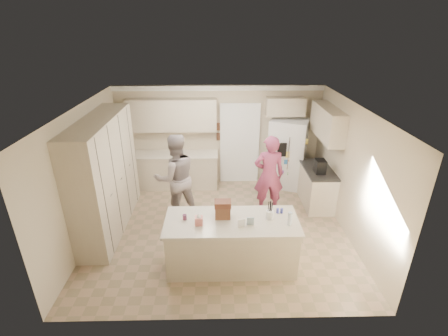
{
  "coord_description": "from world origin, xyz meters",
  "views": [
    {
      "loc": [
        -0.03,
        -5.74,
        4.0
      ],
      "look_at": [
        0.1,
        0.35,
        1.25
      ],
      "focal_mm": 26.0,
      "sensor_mm": 36.0,
      "label": 1
    }
  ],
  "objects_px": {
    "refrigerator": "(287,154)",
    "utensil_crock": "(270,215)",
    "tissue_box": "(199,221)",
    "island_base": "(231,244)",
    "teen_girl": "(269,175)",
    "teen_boy": "(176,177)",
    "coffee_maker": "(320,166)",
    "dollhouse_body": "(223,212)"
  },
  "relations": [
    {
      "from": "refrigerator",
      "to": "teen_boy",
      "type": "relative_size",
      "value": 0.93
    },
    {
      "from": "island_base",
      "to": "teen_boy",
      "type": "bearing_deg",
      "value": 124.97
    },
    {
      "from": "refrigerator",
      "to": "teen_boy",
      "type": "height_order",
      "value": "teen_boy"
    },
    {
      "from": "coffee_maker",
      "to": "teen_boy",
      "type": "xyz_separation_m",
      "value": [
        -3.18,
        -0.29,
        -0.1
      ]
    },
    {
      "from": "refrigerator",
      "to": "island_base",
      "type": "distance_m",
      "value": 3.5
    },
    {
      "from": "tissue_box",
      "to": "teen_boy",
      "type": "xyz_separation_m",
      "value": [
        -0.58,
        1.71,
        -0.03
      ]
    },
    {
      "from": "coffee_maker",
      "to": "tissue_box",
      "type": "distance_m",
      "value": 3.28
    },
    {
      "from": "island_base",
      "to": "dollhouse_body",
      "type": "distance_m",
      "value": 0.62
    },
    {
      "from": "tissue_box",
      "to": "refrigerator",
      "type": "bearing_deg",
      "value": 56.5
    },
    {
      "from": "dollhouse_body",
      "to": "teen_girl",
      "type": "xyz_separation_m",
      "value": [
        1.05,
        1.68,
        -0.12
      ]
    },
    {
      "from": "dollhouse_body",
      "to": "teen_girl",
      "type": "bearing_deg",
      "value": 58.08
    },
    {
      "from": "refrigerator",
      "to": "teen_girl",
      "type": "relative_size",
      "value": 0.98
    },
    {
      "from": "island_base",
      "to": "teen_girl",
      "type": "bearing_deg",
      "value": 63.26
    },
    {
      "from": "island_base",
      "to": "teen_boy",
      "type": "xyz_separation_m",
      "value": [
        -1.13,
        1.61,
        0.53
      ]
    },
    {
      "from": "island_base",
      "to": "dollhouse_body",
      "type": "bearing_deg",
      "value": 146.31
    },
    {
      "from": "refrigerator",
      "to": "coffee_maker",
      "type": "height_order",
      "value": "refrigerator"
    },
    {
      "from": "island_base",
      "to": "utensil_crock",
      "type": "height_order",
      "value": "utensil_crock"
    },
    {
      "from": "refrigerator",
      "to": "coffee_maker",
      "type": "xyz_separation_m",
      "value": [
        0.49,
        -1.19,
        0.17
      ]
    },
    {
      "from": "refrigerator",
      "to": "teen_girl",
      "type": "distance_m",
      "value": 1.47
    },
    {
      "from": "coffee_maker",
      "to": "utensil_crock",
      "type": "distance_m",
      "value": 2.32
    },
    {
      "from": "coffee_maker",
      "to": "tissue_box",
      "type": "relative_size",
      "value": 2.14
    },
    {
      "from": "island_base",
      "to": "teen_girl",
      "type": "xyz_separation_m",
      "value": [
        0.9,
        1.78,
        0.48
      ]
    },
    {
      "from": "refrigerator",
      "to": "island_base",
      "type": "relative_size",
      "value": 0.82
    },
    {
      "from": "utensil_crock",
      "to": "tissue_box",
      "type": "relative_size",
      "value": 1.07
    },
    {
      "from": "utensil_crock",
      "to": "dollhouse_body",
      "type": "bearing_deg",
      "value": 176.42
    },
    {
      "from": "utensil_crock",
      "to": "tissue_box",
      "type": "distance_m",
      "value": 1.21
    },
    {
      "from": "tissue_box",
      "to": "teen_boy",
      "type": "height_order",
      "value": "teen_boy"
    },
    {
      "from": "coffee_maker",
      "to": "teen_girl",
      "type": "bearing_deg",
      "value": -174.15
    },
    {
      "from": "refrigerator",
      "to": "tissue_box",
      "type": "bearing_deg",
      "value": -102.53
    },
    {
      "from": "coffee_maker",
      "to": "island_base",
      "type": "relative_size",
      "value": 0.14
    },
    {
      "from": "coffee_maker",
      "to": "utensil_crock",
      "type": "bearing_deg",
      "value": -127.12
    },
    {
      "from": "coffee_maker",
      "to": "island_base",
      "type": "distance_m",
      "value": 2.87
    },
    {
      "from": "refrigerator",
      "to": "dollhouse_body",
      "type": "relative_size",
      "value": 6.92
    },
    {
      "from": "utensil_crock",
      "to": "tissue_box",
      "type": "xyz_separation_m",
      "value": [
        -1.2,
        -0.15,
        -0.0
      ]
    },
    {
      "from": "tissue_box",
      "to": "teen_girl",
      "type": "relative_size",
      "value": 0.08
    },
    {
      "from": "refrigerator",
      "to": "island_base",
      "type": "xyz_separation_m",
      "value": [
        -1.56,
        -3.09,
        -0.46
      ]
    },
    {
      "from": "island_base",
      "to": "utensil_crock",
      "type": "bearing_deg",
      "value": 4.4
    },
    {
      "from": "teen_girl",
      "to": "dollhouse_body",
      "type": "bearing_deg",
      "value": 56.23
    },
    {
      "from": "refrigerator",
      "to": "teen_girl",
      "type": "height_order",
      "value": "teen_girl"
    },
    {
      "from": "tissue_box",
      "to": "dollhouse_body",
      "type": "xyz_separation_m",
      "value": [
        0.4,
        0.2,
        0.04
      ]
    },
    {
      "from": "teen_boy",
      "to": "refrigerator",
      "type": "bearing_deg",
      "value": -173.03
    },
    {
      "from": "refrigerator",
      "to": "utensil_crock",
      "type": "distance_m",
      "value": 3.18
    }
  ]
}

